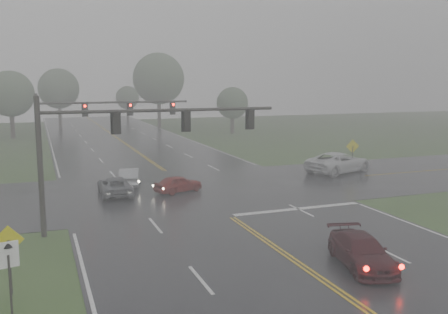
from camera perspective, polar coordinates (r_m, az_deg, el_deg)
name	(u,v)px	position (r m, az deg, el deg)	size (l,w,h in m)	color
main_road	(200,196)	(34.37, -2.75, -4.43)	(18.00, 160.00, 0.02)	black
cross_street	(192,190)	(36.23, -3.72, -3.75)	(120.00, 14.00, 0.02)	black
stop_bar	(298,209)	(31.12, 8.44, -5.92)	(8.50, 0.50, 0.01)	silver
sedan_maroon	(361,266)	(22.45, 15.37, -11.97)	(1.83, 4.50, 1.30)	#34090F
sedan_red	(178,192)	(35.51, -5.24, -4.03)	(1.42, 3.52, 1.20)	maroon
sedan_silver	(130,185)	(38.28, -10.71, -3.22)	(1.42, 4.07, 1.34)	#979A9E
car_grey	(115,195)	(35.29, -12.32, -4.28)	(2.07, 4.49, 1.25)	#55575C
pickup_white	(338,173)	(43.96, 12.94, -1.75)	(2.90, 6.29, 1.75)	silver
signal_gantry_near	(119,136)	(26.44, -11.89, 2.39)	(12.78, 0.31, 7.09)	black
signal_gantry_far	(88,117)	(43.09, -15.33, 4.40)	(12.64, 0.35, 6.81)	black
sign_diamond_west	(9,248)	(20.07, -23.36, -9.54)	(1.09, 0.18, 2.62)	black
sign_arrow_white	(9,268)	(17.36, -23.35, -11.59)	(0.63, 0.19, 2.86)	black
sign_diamond_east	(352,150)	(44.32, 14.47, 0.78)	(1.16, 0.27, 2.83)	black
tree_nw_a	(10,94)	(73.97, -23.22, 6.64)	(6.27, 6.27, 9.20)	#2D251D
tree_ne_a	(159,79)	(83.37, -7.49, 8.87)	(8.43, 8.43, 12.38)	#2D251D
tree_n_mid	(59,89)	(88.45, -18.37, 7.42)	(6.73, 6.73, 9.88)	#2D251D
tree_e_near	(232,103)	(74.37, 0.96, 6.19)	(4.71, 4.71, 6.92)	#2D251D
tree_n_far	(127,98)	(102.24, -11.00, 6.67)	(4.63, 4.63, 6.81)	#2D251D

